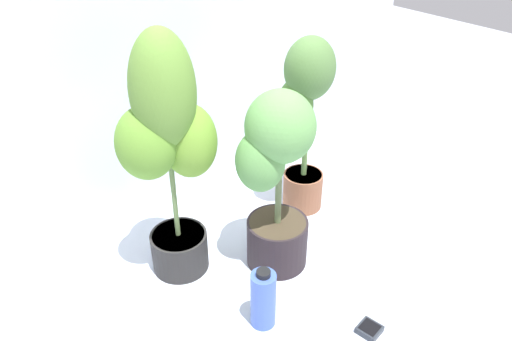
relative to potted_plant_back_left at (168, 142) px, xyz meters
name	(u,v)px	position (x,y,z in m)	size (l,w,h in m)	color
ground_plane	(294,273)	(0.34, -0.34, -0.60)	(8.00, 8.00, 0.00)	silver
potted_plant_back_left	(168,142)	(0.00, 0.00, 0.00)	(0.44, 0.34, 1.02)	#272625
potted_plant_center	(275,176)	(0.32, -0.23, -0.16)	(0.39, 0.37, 0.79)	black
potted_plant_back_right	(305,112)	(0.69, 0.00, -0.08)	(0.29, 0.24, 0.86)	brown
hygrometer_box	(369,329)	(0.35, -0.74, -0.59)	(0.09, 0.09, 0.03)	#2A2F37
nutrient_bottle	(263,299)	(0.07, -0.46, -0.48)	(0.09, 0.09, 0.26)	#4260BE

